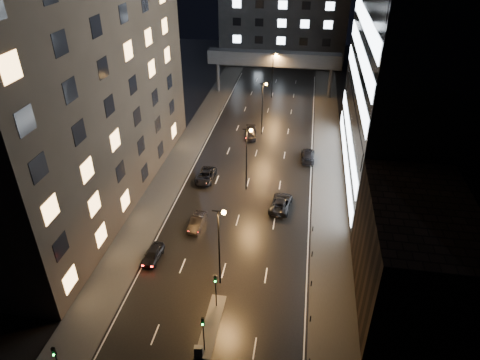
{
  "coord_description": "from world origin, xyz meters",
  "views": [
    {
      "loc": [
        7.86,
        -26.53,
        35.29
      ],
      "look_at": [
        -0.32,
        24.04,
        4.0
      ],
      "focal_mm": 32.0,
      "sensor_mm": 36.0,
      "label": 1
    }
  ],
  "objects": [
    {
      "name": "building_far",
      "position": [
        0.0,
        98.0,
        12.5
      ],
      "size": [
        34.0,
        14.0,
        25.0
      ],
      "primitive_type": "cube",
      "color": "#333335",
      "rests_on": "ground"
    },
    {
      "name": "building_right_glass",
      "position": [
        25.0,
        36.0,
        22.5
      ],
      "size": [
        20.0,
        36.0,
        45.0
      ],
      "primitive_type": "cube",
      "color": "black",
      "rests_on": "ground"
    },
    {
      "name": "streetlight_mid_b",
      "position": [
        0.16,
        48.0,
        6.5
      ],
      "size": [
        1.45,
        0.5,
        10.15
      ],
      "color": "black",
      "rests_on": "ground"
    },
    {
      "name": "car_away_c",
      "position": [
        -6.7,
        29.61,
        0.76
      ],
      "size": [
        2.75,
        5.55,
        1.51
      ],
      "primitive_type": "imported",
      "rotation": [
        0.0,
        0.0,
        -0.05
      ],
      "color": "black",
      "rests_on": "ground"
    },
    {
      "name": "traffic_signal_corner",
      "position": [
        -11.5,
        -6.01,
        2.94
      ],
      "size": [
        0.28,
        0.34,
        4.4
      ],
      "color": "black",
      "rests_on": "ground"
    },
    {
      "name": "building_right_low",
      "position": [
        20.0,
        9.0,
        6.0
      ],
      "size": [
        10.0,
        18.0,
        12.0
      ],
      "primitive_type": "cube",
      "color": "black",
      "rests_on": "ground"
    },
    {
      "name": "ground",
      "position": [
        0.0,
        40.0,
        0.0
      ],
      "size": [
        160.0,
        160.0,
        0.0
      ],
      "primitive_type": "plane",
      "color": "black",
      "rests_on": "ground"
    },
    {
      "name": "sidewalk_left",
      "position": [
        -12.5,
        35.0,
        0.07
      ],
      "size": [
        5.0,
        110.0,
        0.15
      ],
      "primitive_type": "cube",
      "color": "#383533",
      "rests_on": "ground"
    },
    {
      "name": "utility_cabinet",
      "position": [
        -0.1,
        -1.7,
        0.74
      ],
      "size": [
        0.83,
        0.54,
        1.19
      ],
      "primitive_type": "cube",
      "rotation": [
        0.0,
        0.0,
        0.1
      ],
      "color": "#4A4A4C",
      "rests_on": "median_island"
    },
    {
      "name": "car_away_a",
      "position": [
        -8.81,
        10.64,
        0.72
      ],
      "size": [
        1.92,
        4.31,
        1.44
      ],
      "primitive_type": "imported",
      "rotation": [
        0.0,
        0.0,
        -0.05
      ],
      "color": "black",
      "rests_on": "ground"
    },
    {
      "name": "building_left",
      "position": [
        -22.5,
        24.0,
        20.0
      ],
      "size": [
        15.0,
        48.0,
        40.0
      ],
      "primitive_type": "cube",
      "color": "#2D2319",
      "rests_on": "ground"
    },
    {
      "name": "traffic_signal_far",
      "position": [
        0.3,
        -1.01,
        3.09
      ],
      "size": [
        0.28,
        0.34,
        4.4
      ],
      "color": "black",
      "rests_on": "median_island"
    },
    {
      "name": "sidewalk_right",
      "position": [
        12.5,
        35.0,
        0.07
      ],
      "size": [
        5.0,
        110.0,
        0.15
      ],
      "primitive_type": "cube",
      "color": "#383533",
      "rests_on": "ground"
    },
    {
      "name": "bollard_row",
      "position": [
        10.2,
        6.5,
        0.45
      ],
      "size": [
        0.12,
        25.12,
        0.9
      ],
      "color": "black",
      "rests_on": "ground"
    },
    {
      "name": "car_away_b",
      "position": [
        -5.14,
        17.73,
        0.75
      ],
      "size": [
        1.84,
        4.63,
        1.5
      ],
      "primitive_type": "imported",
      "rotation": [
        0.0,
        0.0,
        -0.06
      ],
      "color": "black",
      "rests_on": "ground"
    },
    {
      "name": "streetlight_far",
      "position": [
        0.16,
        68.0,
        6.5
      ],
      "size": [
        1.45,
        0.5,
        10.15
      ],
      "color": "black",
      "rests_on": "ground"
    },
    {
      "name": "skybridge",
      "position": [
        0.0,
        70.0,
        8.34
      ],
      "size": [
        30.0,
        3.0,
        10.0
      ],
      "color": "#333335",
      "rests_on": "ground"
    },
    {
      "name": "car_toward_b",
      "position": [
        9.0,
        39.02,
        0.81
      ],
      "size": [
        2.29,
        5.6,
        1.62
      ],
      "primitive_type": "imported",
      "rotation": [
        0.0,
        0.0,
        3.15
      ],
      "color": "black",
      "rests_on": "ground"
    },
    {
      "name": "streetlight_mid_a",
      "position": [
        0.16,
        28.0,
        6.5
      ],
      "size": [
        1.45,
        0.5,
        10.15
      ],
      "color": "black",
      "rests_on": "ground"
    },
    {
      "name": "car_away_d",
      "position": [
        -1.88,
        46.29,
        0.74
      ],
      "size": [
        2.69,
        5.35,
        1.49
      ],
      "primitive_type": "imported",
      "rotation": [
        0.0,
        0.0,
        0.12
      ],
      "color": "black",
      "rests_on": "ground"
    },
    {
      "name": "car_toward_a",
      "position": [
        5.61,
        23.93,
        0.8
      ],
      "size": [
        3.33,
        6.07,
        1.61
      ],
      "primitive_type": "imported",
      "rotation": [
        0.0,
        0.0,
        3.02
      ],
      "color": "black",
      "rests_on": "ground"
    },
    {
      "name": "traffic_signal_near",
      "position": [
        0.3,
        4.49,
        3.09
      ],
      "size": [
        0.28,
        0.34,
        4.4
      ],
      "color": "black",
      "rests_on": "median_island"
    },
    {
      "name": "median_island",
      "position": [
        0.3,
        2.0,
        0.07
      ],
      "size": [
        1.6,
        8.0,
        0.15
      ],
      "primitive_type": "cube",
      "color": "#383533",
      "rests_on": "ground"
    },
    {
      "name": "streetlight_near",
      "position": [
        0.16,
        8.0,
        6.5
      ],
      "size": [
        1.45,
        0.5,
        10.15
      ],
      "color": "black",
      "rests_on": "ground"
    }
  ]
}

